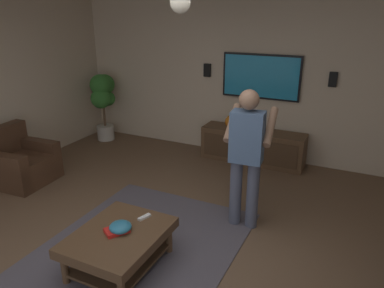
{
  "coord_description": "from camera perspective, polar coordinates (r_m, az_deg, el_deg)",
  "views": [
    {
      "loc": [
        -2.62,
        -1.74,
        2.45
      ],
      "look_at": [
        0.76,
        -0.1,
        1.06
      ],
      "focal_mm": 34.61,
      "sensor_mm": 36.0,
      "label": 1
    }
  ],
  "objects": [
    {
      "name": "wall_speaker_left",
      "position": [
        6.0,
        20.91,
        9.27
      ],
      "size": [
        0.06,
        0.12,
        0.22
      ],
      "primitive_type": "cube",
      "color": "black"
    },
    {
      "name": "coffee_table",
      "position": [
        3.81,
        -11.16,
        -14.53
      ],
      "size": [
        1.0,
        0.8,
        0.4
      ],
      "color": "#513823",
      "rests_on": "ground"
    },
    {
      "name": "book",
      "position": [
        3.75,
        -11.52,
        -12.91
      ],
      "size": [
        0.27,
        0.25,
        0.04
      ],
      "primitive_type": "cube",
      "rotation": [
        0.0,
        0.0,
        2.56
      ],
      "color": "red",
      "rests_on": "coffee_table"
    },
    {
      "name": "ground_plane",
      "position": [
        3.99,
        -6.4,
        -17.73
      ],
      "size": [
        7.92,
        7.92,
        0.0
      ],
      "primitive_type": "plane",
      "color": "brown"
    },
    {
      "name": "wall_speaker_right",
      "position": [
        6.5,
        2.38,
        11.29
      ],
      "size": [
        0.06,
        0.12,
        0.22
      ],
      "primitive_type": "cube",
      "color": "black"
    },
    {
      "name": "remote_white",
      "position": [
        3.93,
        -7.35,
        -11.11
      ],
      "size": [
        0.16,
        0.09,
        0.02
      ],
      "primitive_type": "cube",
      "rotation": [
        0.0,
        0.0,
        2.83
      ],
      "color": "white",
      "rests_on": "coffee_table"
    },
    {
      "name": "armchair",
      "position": [
        6.03,
        -24.99,
        -2.78
      ],
      "size": [
        0.85,
        0.86,
        0.82
      ],
      "rotation": [
        0.0,
        0.0,
        -1.5
      ],
      "color": "#472D1E",
      "rests_on": "ground"
    },
    {
      "name": "vase_round",
      "position": [
        6.21,
        6.11,
        3.45
      ],
      "size": [
        0.22,
        0.22,
        0.22
      ],
      "primitive_type": "sphere",
      "color": "orange",
      "rests_on": "media_console"
    },
    {
      "name": "bowl",
      "position": [
        3.74,
        -10.98,
        -12.43
      ],
      "size": [
        0.22,
        0.22,
        0.1
      ],
      "primitive_type": "ellipsoid",
      "color": "teal",
      "rests_on": "coffee_table"
    },
    {
      "name": "tv",
      "position": [
        6.18,
        10.57,
        10.18
      ],
      "size": [
        0.05,
        1.28,
        0.72
      ],
      "rotation": [
        0.0,
        0.0,
        3.14
      ],
      "color": "black"
    },
    {
      "name": "person_standing",
      "position": [
        4.18,
        8.41,
        -1.15
      ],
      "size": [
        0.57,
        0.57,
        1.64
      ],
      "rotation": [
        0.0,
        0.0,
        0.09
      ],
      "color": "#4C5166",
      "rests_on": "ground"
    },
    {
      "name": "media_console",
      "position": [
        6.25,
        9.31,
        -0.32
      ],
      "size": [
        0.45,
        1.7,
        0.55
      ],
      "rotation": [
        0.0,
        0.0,
        3.14
      ],
      "color": "#513823",
      "rests_on": "ground"
    },
    {
      "name": "potted_plant_tall",
      "position": [
        7.27,
        -13.6,
        7.16
      ],
      "size": [
        0.59,
        0.47,
        1.29
      ],
      "color": "#B7B2A8",
      "rests_on": "ground"
    },
    {
      "name": "area_rug",
      "position": [
        4.11,
        -9.16,
        -16.48
      ],
      "size": [
        2.71,
        1.97,
        0.01
      ],
      "primitive_type": "cube",
      "color": "#514C56",
      "rests_on": "ground"
    },
    {
      "name": "wall_back_tv",
      "position": [
        6.3,
        9.66,
        10.82
      ],
      "size": [
        0.1,
        6.7,
        2.88
      ],
      "primitive_type": "cube",
      "color": "#C6B299",
      "rests_on": "ground"
    }
  ]
}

